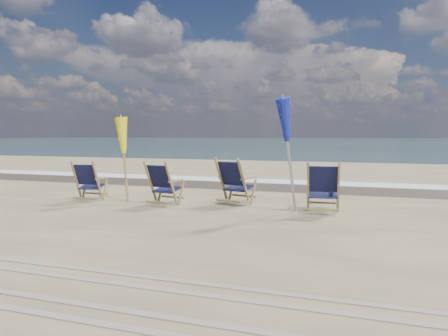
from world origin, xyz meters
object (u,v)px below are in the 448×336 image
(beach_chair_0, at_px, (97,181))
(beach_chair_1, at_px, (171,184))
(umbrella_blue, at_px, (290,123))
(beach_chair_2, at_px, (243,182))
(beach_chair_3, at_px, (338,188))
(umbrella_yellow, at_px, (124,140))

(beach_chair_0, relative_size, beach_chair_1, 0.97)
(beach_chair_1, relative_size, umbrella_blue, 0.43)
(beach_chair_1, distance_m, beach_chair_2, 1.60)
(beach_chair_2, relative_size, umbrella_blue, 0.46)
(beach_chair_3, bearing_deg, beach_chair_1, -2.15)
(beach_chair_0, bearing_deg, umbrella_blue, 171.13)
(beach_chair_0, distance_m, beach_chair_1, 1.99)
(beach_chair_2, xyz_separation_m, beach_chair_3, (2.09, -0.31, -0.01))
(umbrella_yellow, distance_m, umbrella_blue, 4.03)
(beach_chair_2, xyz_separation_m, umbrella_yellow, (-2.86, -0.29, 0.93))
(beach_chair_0, height_order, umbrella_yellow, umbrella_yellow)
(beach_chair_1, height_order, umbrella_yellow, umbrella_yellow)
(beach_chair_2, height_order, beach_chair_3, beach_chair_2)
(beach_chair_1, xyz_separation_m, umbrella_yellow, (-1.38, 0.33, 0.97))
(beach_chair_2, height_order, umbrella_blue, umbrella_blue)
(beach_chair_2, height_order, umbrella_yellow, umbrella_yellow)
(beach_chair_1, height_order, umbrella_blue, umbrella_blue)
(beach_chair_0, relative_size, beach_chair_2, 0.90)
(beach_chair_3, distance_m, umbrella_yellow, 5.04)
(beach_chair_3, height_order, umbrella_yellow, umbrella_yellow)
(beach_chair_1, distance_m, beach_chair_3, 3.58)
(beach_chair_0, height_order, beach_chair_2, beach_chair_2)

